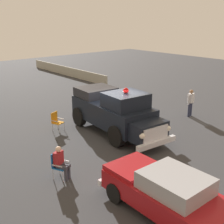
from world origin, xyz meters
TOP-DOWN VIEW (x-y plane):
  - ground_plane at (0.00, 0.00)m, footprint 60.00×60.00m
  - vintage_fire_truck at (-0.31, 0.21)m, footprint 6.12×2.78m
  - classic_hot_rod at (5.80, -3.06)m, footprint 4.39×1.97m
  - lawn_chair_near_truck at (1.77, -4.46)m, footprint 0.66×0.65m
  - lawn_chair_by_car at (-2.54, -1.99)m, footprint 0.63×0.63m
  - spectator_seated at (1.89, -4.40)m, footprint 0.64×0.56m
  - spectator_standing at (0.72, 5.45)m, footprint 0.32×0.65m
  - background_fence at (-15.50, 6.87)m, footprint 13.13×0.12m

SIDE VIEW (x-z plane):
  - ground_plane at x=0.00m, z-range 0.00..0.00m
  - background_fence at x=-15.50m, z-range 0.00..0.90m
  - lawn_chair_near_truck at x=1.77m, z-range 0.08..1.10m
  - lawn_chair_by_car at x=-2.54m, z-range 0.08..1.10m
  - spectator_seated at x=1.89m, z-range 0.05..1.34m
  - classic_hot_rod at x=5.80m, z-range 0.02..1.48m
  - spectator_standing at x=0.72m, z-range 0.13..1.80m
  - vintage_fire_truck at x=-0.31m, z-range -0.10..2.49m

